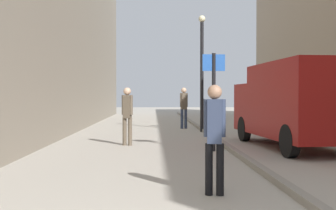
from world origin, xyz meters
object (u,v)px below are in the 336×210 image
(delivery_van, at_px, (295,103))
(street_sign_post, at_px, (214,93))
(pedestrian_main_foreground, at_px, (184,105))
(lamp_post, at_px, (202,65))
(pedestrian_mid_block, at_px, (127,112))
(pedestrian_far_crossing, at_px, (215,132))

(delivery_van, distance_m, street_sign_post, 2.47)
(pedestrian_main_foreground, xyz_separation_m, lamp_post, (0.61, -1.71, 1.65))
(pedestrian_mid_block, bearing_deg, street_sign_post, -12.75)
(pedestrian_mid_block, height_order, delivery_van, delivery_van)
(pedestrian_main_foreground, relative_size, delivery_van, 0.35)
(pedestrian_far_crossing, relative_size, delivery_van, 0.31)
(pedestrian_far_crossing, relative_size, lamp_post, 0.34)
(pedestrian_main_foreground, distance_m, street_sign_post, 7.61)
(pedestrian_mid_block, xyz_separation_m, lamp_post, (2.76, 4.52, 1.73))
(delivery_van, relative_size, street_sign_post, 2.05)
(pedestrian_main_foreground, bearing_deg, delivery_van, -87.40)
(delivery_van, xyz_separation_m, lamp_post, (-2.01, 5.29, 1.45))
(street_sign_post, bearing_deg, pedestrian_far_crossing, 79.80)
(pedestrian_far_crossing, height_order, delivery_van, delivery_van)
(pedestrian_mid_block, bearing_deg, delivery_van, 7.83)
(street_sign_post, bearing_deg, lamp_post, -95.66)
(delivery_van, bearing_deg, lamp_post, 106.38)
(pedestrian_main_foreground, distance_m, delivery_van, 7.47)
(pedestrian_far_crossing, bearing_deg, delivery_van, 70.06)
(pedestrian_far_crossing, bearing_deg, lamp_post, 94.00)
(pedestrian_main_foreground, bearing_deg, pedestrian_mid_block, -126.92)
(pedestrian_mid_block, distance_m, lamp_post, 5.57)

